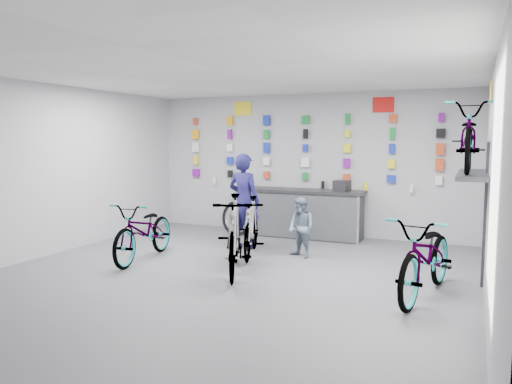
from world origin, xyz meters
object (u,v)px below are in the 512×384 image
at_px(bike_center, 234,235).
at_px(customer, 301,228).
at_px(counter, 299,214).
at_px(bike_right, 427,256).
at_px(bike_service, 251,227).
at_px(bike_left, 145,231).
at_px(clerk, 244,201).

bearing_deg(bike_center, customer, 43.89).
relative_size(counter, bike_right, 1.31).
height_order(bike_center, customer, bike_center).
distance_m(bike_center, bike_service, 1.17).
xyz_separation_m(counter, bike_service, (-0.20, -1.98, 0.03)).
height_order(bike_left, bike_center, bike_center).
distance_m(bike_center, customer, 1.53).
distance_m(counter, bike_left, 3.43).
distance_m(bike_left, bike_center, 1.78).
height_order(bike_center, bike_service, bike_center).
distance_m(bike_right, bike_service, 3.24).
bearing_deg(bike_service, clerk, 107.96).
relative_size(bike_right, customer, 1.97).
height_order(clerk, customer, clerk).
xyz_separation_m(counter, customer, (0.63, -1.72, 0.04)).
distance_m(bike_service, clerk, 0.80).
bearing_deg(bike_service, bike_right, -38.87).
bearing_deg(bike_left, bike_service, 24.43).
bearing_deg(bike_service, customer, 0.36).
relative_size(bike_center, bike_service, 1.16).
bearing_deg(bike_center, counter, 67.27).
height_order(bike_right, customer, bike_right).
relative_size(bike_right, clerk, 1.16).
xyz_separation_m(bike_left, bike_right, (4.54, -0.21, 0.04)).
bearing_deg(customer, clerk, -166.68).
bearing_deg(bike_left, clerk, 46.13).
height_order(bike_center, clerk, clerk).
xyz_separation_m(bike_center, customer, (0.59, 1.41, -0.07)).
distance_m(bike_center, clerk, 1.87).
relative_size(counter, bike_center, 1.36).
relative_size(bike_center, clerk, 1.12).
distance_m(bike_service, customer, 0.87).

